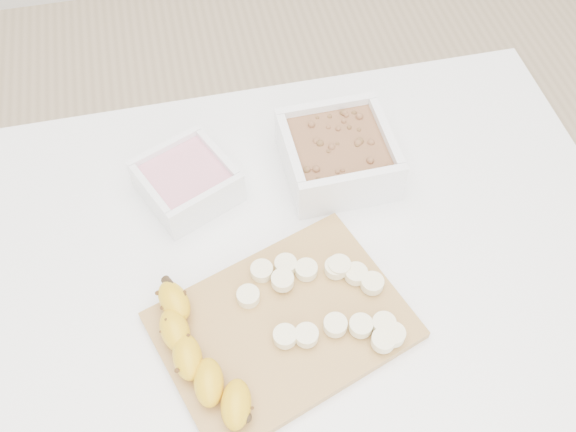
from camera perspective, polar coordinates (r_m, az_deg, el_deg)
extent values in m
plane|color=#C6AD89|center=(1.62, 0.24, -17.56)|extent=(3.50, 3.50, 0.00)
cube|color=white|center=(0.95, 0.40, -4.23)|extent=(1.00, 0.70, 0.04)
cylinder|color=white|center=(1.45, -19.69, -5.19)|extent=(0.05, 0.05, 0.71)
cylinder|color=white|center=(1.51, 14.26, 0.98)|extent=(0.05, 0.05, 0.71)
cube|color=white|center=(0.98, -8.99, 3.06)|extent=(0.17, 0.17, 0.06)
cube|color=pink|center=(0.98, -9.01, 3.15)|extent=(0.14, 0.14, 0.03)
cube|color=white|center=(1.00, 4.44, 5.48)|extent=(0.17, 0.17, 0.08)
cube|color=brown|center=(0.99, 4.45, 5.61)|extent=(0.14, 0.14, 0.04)
cube|color=#A57F3D|center=(0.87, -0.46, -9.69)|extent=(0.37, 0.32, 0.01)
cylinder|color=#FCF1BE|center=(0.87, -3.56, -7.13)|extent=(0.03, 0.03, 0.01)
cylinder|color=#FCF1BE|center=(0.89, -2.35, -4.89)|extent=(0.03, 0.03, 0.01)
cylinder|color=#FCF1BE|center=(0.89, -0.21, -4.37)|extent=(0.03, 0.03, 0.01)
cylinder|color=#FCF1BE|center=(0.89, 1.64, -4.80)|extent=(0.03, 0.03, 0.01)
cylinder|color=#FCF1BE|center=(0.89, 4.26, -4.63)|extent=(0.03, 0.03, 0.01)
cylinder|color=#FCF1BE|center=(0.89, 6.07, -5.13)|extent=(0.03, 0.03, 0.01)
cylinder|color=#FCF1BE|center=(0.89, 7.50, -5.96)|extent=(0.03, 0.03, 0.01)
cylinder|color=#FCF1BE|center=(0.84, -0.27, -10.64)|extent=(0.03, 0.03, 0.01)
cylinder|color=#FCF1BE|center=(0.84, 1.66, -10.55)|extent=(0.03, 0.03, 0.01)
cylinder|color=#FCF1BE|center=(0.85, 4.23, -9.64)|extent=(0.03, 0.03, 0.01)
cylinder|color=#FCF1BE|center=(0.85, 6.49, -9.67)|extent=(0.03, 0.03, 0.01)
cylinder|color=#FCF1BE|center=(0.86, 8.52, -9.48)|extent=(0.03, 0.03, 0.01)
cylinder|color=#FCF1BE|center=(0.85, 9.34, -10.36)|extent=(0.03, 0.03, 0.01)
cylinder|color=#FCF1BE|center=(0.85, 8.46, -10.89)|extent=(0.03, 0.03, 0.01)
cylinder|color=#FCF1BE|center=(0.89, 4.59, -4.45)|extent=(0.03, 0.03, 0.01)
cylinder|color=#FCF1BE|center=(0.88, -0.49, -5.73)|extent=(0.03, 0.03, 0.01)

